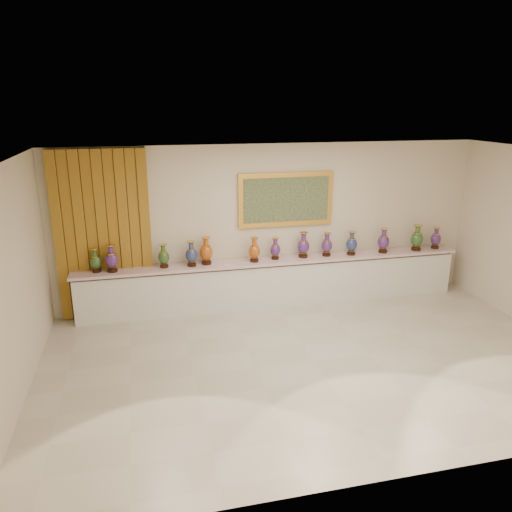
{
  "coord_description": "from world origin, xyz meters",
  "views": [
    {
      "loc": [
        -2.37,
        -6.28,
        3.71
      ],
      "look_at": [
        -0.49,
        1.7,
        1.17
      ],
      "focal_mm": 35.0,
      "sensor_mm": 36.0,
      "label": 1
    }
  ],
  "objects": [
    {
      "name": "counter",
      "position": [
        0.0,
        2.27,
        0.44
      ],
      "size": [
        7.28,
        0.48,
        0.9
      ],
      "color": "white",
      "rests_on": "ground"
    },
    {
      "name": "ground",
      "position": [
        0.0,
        0.0,
        0.0
      ],
      "size": [
        8.0,
        8.0,
        0.0
      ],
      "primitive_type": "plane",
      "color": "beige",
      "rests_on": "ground"
    },
    {
      "name": "vase_9",
      "position": [
        1.51,
        2.23,
        1.11
      ],
      "size": [
        0.23,
        0.23,
        0.46
      ],
      "rotation": [
        0.0,
        0.0,
        -0.07
      ],
      "color": "black",
      "rests_on": "counter"
    },
    {
      "name": "vase_5",
      "position": [
        -0.4,
        2.22,
        1.1
      ],
      "size": [
        0.21,
        0.21,
        0.45
      ],
      "rotation": [
        0.0,
        0.0,
        -0.02
      ],
      "color": "black",
      "rests_on": "counter"
    },
    {
      "name": "vase_4",
      "position": [
        -1.27,
        2.28,
        1.13
      ],
      "size": [
        0.31,
        0.31,
        0.5
      ],
      "rotation": [
        0.0,
        0.0,
        -0.43
      ],
      "color": "black",
      "rests_on": "counter"
    },
    {
      "name": "vase_7",
      "position": [
        0.56,
        2.27,
        1.12
      ],
      "size": [
        0.24,
        0.24,
        0.49
      ],
      "rotation": [
        0.0,
        0.0,
        -0.08
      ],
      "color": "black",
      "rests_on": "counter"
    },
    {
      "name": "vase_8",
      "position": [
        1.02,
        2.26,
        1.1
      ],
      "size": [
        0.24,
        0.24,
        0.45
      ],
      "rotation": [
        0.0,
        0.0,
        -0.17
      ],
      "color": "black",
      "rests_on": "counter"
    },
    {
      "name": "vase_3",
      "position": [
        -1.55,
        2.23,
        1.11
      ],
      "size": [
        0.28,
        0.28,
        0.46
      ],
      "rotation": [
        0.0,
        0.0,
        0.38
      ],
      "color": "black",
      "rests_on": "counter"
    },
    {
      "name": "label_card",
      "position": [
        -0.92,
        2.13,
        0.9
      ],
      "size": [
        0.1,
        0.06,
        0.0
      ],
      "primitive_type": "cube",
      "color": "white",
      "rests_on": "counter"
    },
    {
      "name": "vase_6",
      "position": [
        0.01,
        2.28,
        1.08
      ],
      "size": [
        0.24,
        0.24,
        0.41
      ],
      "rotation": [
        0.0,
        0.0,
        0.36
      ],
      "color": "black",
      "rests_on": "counter"
    },
    {
      "name": "vase_1",
      "position": [
        -2.91,
        2.23,
        1.11
      ],
      "size": [
        0.29,
        0.29,
        0.48
      ],
      "rotation": [
        0.0,
        0.0,
        -0.42
      ],
      "color": "black",
      "rests_on": "counter"
    },
    {
      "name": "room",
      "position": [
        -2.5,
        2.44,
        1.58
      ],
      "size": [
        8.0,
        8.0,
        8.0
      ],
      "color": "beige",
      "rests_on": "ground"
    },
    {
      "name": "vase_2",
      "position": [
        -2.03,
        2.27,
        1.09
      ],
      "size": [
        0.26,
        0.26,
        0.43
      ],
      "rotation": [
        0.0,
        0.0,
        0.38
      ],
      "color": "black",
      "rests_on": "counter"
    },
    {
      "name": "vase_12",
      "position": [
        3.32,
        2.24,
        1.09
      ],
      "size": [
        0.25,
        0.25,
        0.43
      ],
      "rotation": [
        0.0,
        0.0,
        -0.3
      ],
      "color": "black",
      "rests_on": "counter"
    },
    {
      "name": "vase_11",
      "position": [
        2.88,
        2.21,
        1.13
      ],
      "size": [
        0.29,
        0.29,
        0.51
      ],
      "rotation": [
        0.0,
        0.0,
        -0.29
      ],
      "color": "black",
      "rests_on": "counter"
    },
    {
      "name": "vase_0",
      "position": [
        -3.18,
        2.27,
        1.09
      ],
      "size": [
        0.22,
        0.22,
        0.42
      ],
      "rotation": [
        0.0,
        0.0,
        -0.12
      ],
      "color": "black",
      "rests_on": "counter"
    },
    {
      "name": "vase_10",
      "position": [
        2.17,
        2.22,
        1.12
      ],
      "size": [
        0.29,
        0.29,
        0.48
      ],
      "rotation": [
        0.0,
        0.0,
        -0.41
      ],
      "color": "black",
      "rests_on": "counter"
    }
  ]
}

